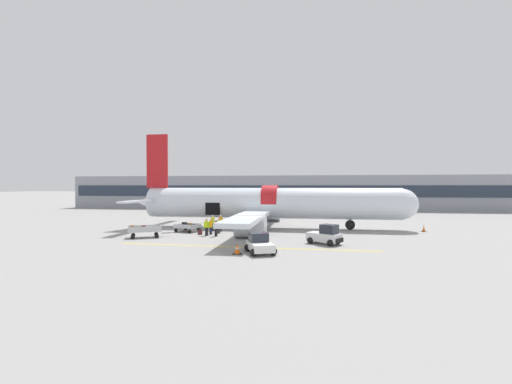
# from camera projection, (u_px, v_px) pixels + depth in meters

# --- Properties ---
(ground_plane) EXTENTS (500.00, 500.00, 0.00)m
(ground_plane) POSITION_uv_depth(u_px,v_px,m) (244.00, 235.00, 34.10)
(ground_plane) COLOR gray
(apron_marking_line) EXTENTS (21.29, 0.63, 0.01)m
(apron_marking_line) POSITION_uv_depth(u_px,v_px,m) (244.00, 247.00, 27.45)
(apron_marking_line) COLOR yellow
(apron_marking_line) RESTS_ON ground_plane
(terminal_strip) EXTENTS (91.35, 13.44, 7.08)m
(terminal_strip) POSITION_uv_depth(u_px,v_px,m) (280.00, 192.00, 76.35)
(terminal_strip) COLOR gray
(terminal_strip) RESTS_ON ground_plane
(airplane) EXTENTS (32.91, 30.17, 11.23)m
(airplane) POSITION_uv_depth(u_px,v_px,m) (266.00, 204.00, 39.85)
(airplane) COLOR silver
(airplane) RESTS_ON ground_plane
(baggage_tug_lead) EXTENTS (3.12, 2.63, 1.70)m
(baggage_tug_lead) POSITION_uv_depth(u_px,v_px,m) (325.00, 236.00, 28.86)
(baggage_tug_lead) COLOR silver
(baggage_tug_lead) RESTS_ON ground_plane
(baggage_tug_mid) EXTENTS (2.62, 3.22, 1.46)m
(baggage_tug_mid) POSITION_uv_depth(u_px,v_px,m) (260.00, 244.00, 25.08)
(baggage_tug_mid) COLOR white
(baggage_tug_mid) RESTS_ON ground_plane
(baggage_cart_loading) EXTENTS (3.46, 2.51, 1.03)m
(baggage_cart_loading) POSITION_uv_depth(u_px,v_px,m) (188.00, 227.00, 36.75)
(baggage_cart_loading) COLOR #B7BABF
(baggage_cart_loading) RESTS_ON ground_plane
(baggage_cart_queued) EXTENTS (3.86, 2.63, 1.19)m
(baggage_cart_queued) POSITION_uv_depth(u_px,v_px,m) (145.00, 231.00, 32.65)
(baggage_cart_queued) COLOR #B7BABF
(baggage_cart_queued) RESTS_ON ground_plane
(ground_crew_loader_a) EXTENTS (0.58, 0.49, 1.68)m
(ground_crew_loader_a) POSITION_uv_depth(u_px,v_px,m) (207.00, 227.00, 33.84)
(ground_crew_loader_a) COLOR black
(ground_crew_loader_a) RESTS_ON ground_plane
(ground_crew_loader_b) EXTENTS (0.46, 0.55, 1.58)m
(ground_crew_loader_b) POSITION_uv_depth(u_px,v_px,m) (211.00, 226.00, 34.74)
(ground_crew_loader_b) COLOR #1E2338
(ground_crew_loader_b) RESTS_ON ground_plane
(ground_crew_driver) EXTENTS (0.46, 0.53, 1.55)m
(ground_crew_driver) POSITION_uv_depth(u_px,v_px,m) (219.00, 226.00, 35.49)
(ground_crew_driver) COLOR #2D2D33
(ground_crew_driver) RESTS_ON ground_plane
(ground_crew_supervisor) EXTENTS (0.57, 0.57, 1.79)m
(ground_crew_supervisor) POSITION_uv_depth(u_px,v_px,m) (220.00, 223.00, 36.98)
(ground_crew_supervisor) COLOR #1E2338
(ground_crew_supervisor) RESTS_ON ground_plane
(ground_crew_helper) EXTENTS (0.42, 0.60, 1.73)m
(ground_crew_helper) POSITION_uv_depth(u_px,v_px,m) (213.00, 223.00, 37.25)
(ground_crew_helper) COLOR #1E2338
(ground_crew_helper) RESTS_ON ground_plane
(ground_crew_marshal) EXTENTS (0.51, 0.51, 1.59)m
(ground_crew_marshal) POSITION_uv_depth(u_px,v_px,m) (216.00, 228.00, 33.37)
(ground_crew_marshal) COLOR black
(ground_crew_marshal) RESTS_ON ground_plane
(suitcase_on_tarmac_upright) EXTENTS (0.50, 0.39, 0.60)m
(suitcase_on_tarmac_upright) POSITION_uv_depth(u_px,v_px,m) (200.00, 232.00, 34.64)
(suitcase_on_tarmac_upright) COLOR #4C1E1E
(suitcase_on_tarmac_upright) RESTS_ON ground_plane
(safety_cone_nose) EXTENTS (0.48, 0.48, 0.71)m
(safety_cone_nose) POSITION_uv_depth(u_px,v_px,m) (424.00, 229.00, 36.84)
(safety_cone_nose) COLOR black
(safety_cone_nose) RESTS_ON ground_plane
(safety_cone_engine_left) EXTENTS (0.62, 0.62, 0.77)m
(safety_cone_engine_left) POSITION_uv_depth(u_px,v_px,m) (237.00, 249.00, 24.73)
(safety_cone_engine_left) COLOR black
(safety_cone_engine_left) RESTS_ON ground_plane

